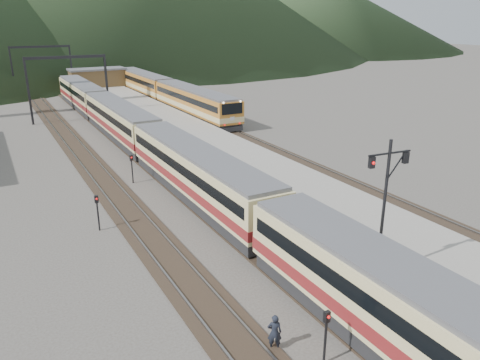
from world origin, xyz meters
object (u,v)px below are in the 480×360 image
worker (274,332)px  main_train (151,141)px  signal_mast (385,195)px  second_train (166,91)px

worker → main_train: bearing=-69.4°
main_train → signal_mast: bearing=-84.5°
second_train → worker: (-15.37, -53.64, -1.34)m
second_train → signal_mast: bearing=-99.8°
worker → second_train: bearing=-77.0°
signal_mast → worker: (-6.28, -1.03, -4.18)m
main_train → second_train: (11.50, 27.43, 0.10)m
second_train → signal_mast: 53.46m
main_train → signal_mast: signal_mast is taller
second_train → worker: bearing=-106.0°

